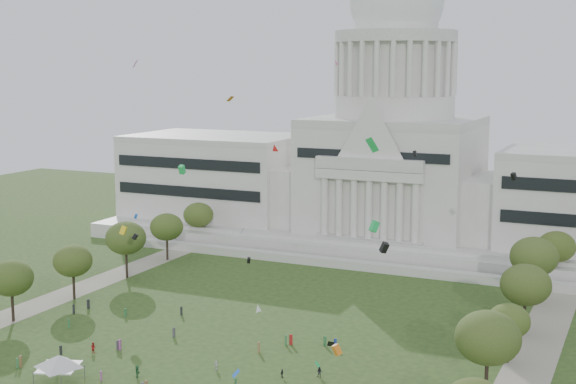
{
  "coord_description": "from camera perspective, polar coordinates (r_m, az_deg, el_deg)",
  "views": [
    {
      "loc": [
        63.82,
        -94.78,
        48.31
      ],
      "look_at": [
        0.0,
        45.0,
        24.0
      ],
      "focal_mm": 50.0,
      "sensor_mm": 36.0,
      "label": 1
    }
  ],
  "objects": [
    {
      "name": "person_5",
      "position": [
        130.5,
        -10.67,
        -12.43
      ],
      "size": [
        1.8,
        1.86,
        2.0
      ],
      "primitive_type": "imported",
      "rotation": [
        0.0,
        0.0,
        2.32
      ],
      "color": "#33723F",
      "rests_on": "ground"
    },
    {
      "name": "capitol",
      "position": [
        219.47,
        7.46,
        2.11
      ],
      "size": [
        160.0,
        64.5,
        91.3
      ],
      "color": "#B7B4AC",
      "rests_on": "ground"
    },
    {
      "name": "row_tree_l_6",
      "position": [
        218.36,
        -6.39,
        -1.63
      ],
      "size": [
        8.19,
        8.19,
        11.64
      ],
      "color": "black",
      "rests_on": "ground"
    },
    {
      "name": "row_tree_r_5",
      "position": [
        170.6,
        17.1,
        -4.42
      ],
      "size": [
        9.82,
        9.82,
        13.96
      ],
      "color": "black",
      "rests_on": "ground"
    },
    {
      "name": "row_tree_l_5",
      "position": [
        202.4,
        -8.63,
        -2.48
      ],
      "size": [
        8.33,
        8.33,
        11.85
      ],
      "color": "black",
      "rests_on": "ground"
    },
    {
      "name": "path_right",
      "position": [
        134.73,
        16.53,
        -12.4
      ],
      "size": [
        8.0,
        160.0,
        0.04
      ],
      "primitive_type": "cube",
      "color": "gray",
      "rests_on": "ground"
    },
    {
      "name": "row_tree_l_3",
      "position": [
        172.67,
        -15.06,
        -4.75
      ],
      "size": [
        8.12,
        8.12,
        11.55
      ],
      "color": "black",
      "rests_on": "ground"
    },
    {
      "name": "kite_swarm",
      "position": [
        122.86,
        -8.4,
        -0.22
      ],
      "size": [
        87.01,
        103.71,
        63.08
      ],
      "color": "black",
      "rests_on": "ground"
    },
    {
      "name": "path_left",
      "position": [
        174.37,
        -16.77,
        -7.48
      ],
      "size": [
        8.0,
        160.0,
        0.04
      ],
      "primitive_type": "cube",
      "color": "gray",
      "rests_on": "ground"
    },
    {
      "name": "person_10",
      "position": [
        128.46,
        -0.42,
        -12.77
      ],
      "size": [
        0.55,
        0.86,
        1.39
      ],
      "primitive_type": "imported",
      "rotation": [
        0.0,
        0.0,
        1.44
      ],
      "color": "#26262B",
      "rests_on": "ground"
    },
    {
      "name": "person_8",
      "position": [
        142.51,
        -13.68,
        -10.7
      ],
      "size": [
        0.93,
        0.6,
        1.84
      ],
      "primitive_type": "imported",
      "rotation": [
        0.0,
        0.0,
        3.08
      ],
      "color": "#B21E1E",
      "rests_on": "ground"
    },
    {
      "name": "row_tree_r_3",
      "position": [
        137.07,
        15.43,
        -8.85
      ],
      "size": [
        7.01,
        7.01,
        9.98
      ],
      "color": "black",
      "rests_on": "ground"
    },
    {
      "name": "row_tree_l_4",
      "position": [
        186.62,
        -11.46,
        -3.23
      ],
      "size": [
        9.29,
        9.29,
        13.21
      ],
      "color": "black",
      "rests_on": "ground"
    },
    {
      "name": "person_2",
      "position": [
        128.58,
        2.26,
        -12.67
      ],
      "size": [
        0.94,
        0.69,
        1.74
      ],
      "primitive_type": "imported",
      "rotation": [
        0.0,
        0.0,
        0.22
      ],
      "color": "#26262B",
      "rests_on": "ground"
    },
    {
      "name": "distant_crowd",
      "position": [
        143.23,
        -9.57,
        -10.48
      ],
      "size": [
        63.76,
        35.33,
        1.93
      ],
      "color": "olive",
      "rests_on": "ground"
    },
    {
      "name": "person_4",
      "position": [
        131.71,
        -5.12,
        -12.17
      ],
      "size": [
        0.8,
        1.11,
        1.69
      ],
      "primitive_type": "imported",
      "rotation": [
        0.0,
        0.0,
        4.43
      ],
      "color": "silver",
      "rests_on": "ground"
    },
    {
      "name": "row_tree_r_2",
      "position": [
        120.3,
        14.04,
        -10.03
      ],
      "size": [
        9.55,
        9.55,
        13.58
      ],
      "color": "black",
      "rests_on": "ground"
    },
    {
      "name": "row_tree_r_4",
      "position": [
        151.19,
        16.55,
        -6.35
      ],
      "size": [
        9.19,
        9.19,
        13.06
      ],
      "color": "black",
      "rests_on": "ground"
    },
    {
      "name": "row_tree_r_6",
      "position": [
        188.04,
        18.56,
        -3.71
      ],
      "size": [
        8.42,
        8.42,
        11.97
      ],
      "color": "black",
      "rests_on": "ground"
    },
    {
      "name": "row_tree_l_2",
      "position": [
        161.24,
        -19.09,
        -5.81
      ],
      "size": [
        8.42,
        8.42,
        11.97
      ],
      "color": "black",
      "rests_on": "ground"
    },
    {
      "name": "event_tent",
      "position": [
        130.38,
        -16.0,
        -11.47
      ],
      "size": [
        10.39,
        10.39,
        4.51
      ],
      "color": "#4C4C4C",
      "rests_on": "ground"
    },
    {
      "name": "person_3",
      "position": [
        124.77,
        -3.76,
        -13.4
      ],
      "size": [
        1.1,
        1.16,
        1.63
      ],
      "primitive_type": "imported",
      "rotation": [
        0.0,
        0.0,
        5.41
      ],
      "color": "#33723F",
      "rests_on": "ground"
    }
  ]
}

